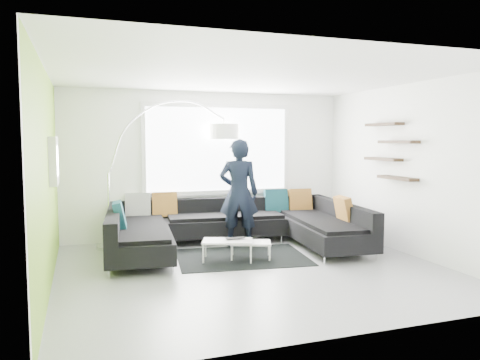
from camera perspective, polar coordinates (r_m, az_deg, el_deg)
name	(u,v)px	position (r m, az deg, el deg)	size (l,w,h in m)	color
ground	(253,269)	(6.97, 1.55, -10.78)	(5.50, 5.50, 0.00)	gray
room_shell	(250,145)	(6.91, 1.28, 4.29)	(5.54, 5.04, 2.82)	white
sectional_sofa	(234,228)	(7.99, -0.71, -5.83)	(4.39, 2.97, 0.90)	black
rug	(242,257)	(7.61, 0.23, -9.37)	(2.05, 1.49, 0.01)	black
coffee_table	(239,249)	(7.44, -0.11, -8.47)	(0.99, 0.58, 0.32)	white
arc_lamp	(108,174)	(8.35, -15.77, 0.73)	(2.39, 0.55, 2.60)	silver
side_table	(369,238)	(8.21, 15.44, -6.80)	(0.35, 0.35, 0.48)	black
person	(239,193)	(8.26, -0.15, -1.58)	(0.81, 0.67, 1.90)	black
laptop	(236,239)	(7.37, -0.50, -7.21)	(0.31, 0.21, 0.02)	black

